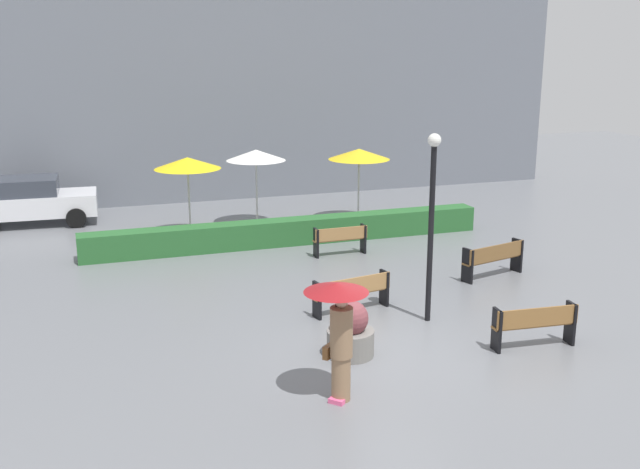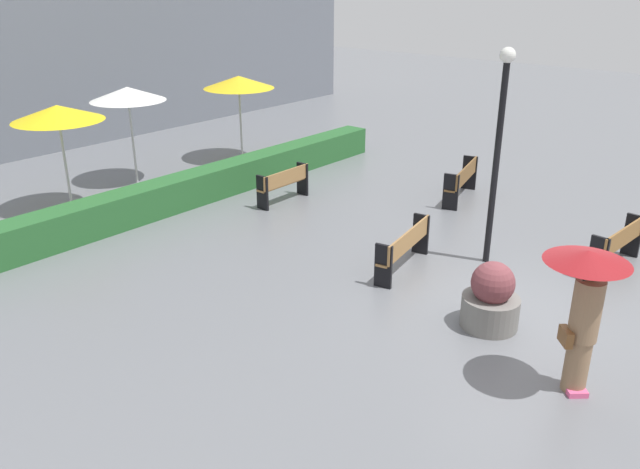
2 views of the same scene
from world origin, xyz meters
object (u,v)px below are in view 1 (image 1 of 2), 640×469
Objects in this scene: bench_far_right at (494,257)px; pedestrian_with_umbrella at (339,322)px; patio_umbrella_yellow_far at (359,154)px; parked_car at (29,200)px; lamp_post at (432,209)px; planter_pot at (350,332)px; patio_umbrella_yellow at (187,163)px; bench_near_right at (535,323)px; patio_umbrella_white at (256,155)px; bench_mid_center at (352,291)px; bench_back_row at (340,238)px.

pedestrian_with_umbrella is (-6.08, -4.99, 0.85)m from bench_far_right.
patio_umbrella_yellow_far reaches higher than parked_car.
pedestrian_with_umbrella is at bearing -137.89° from lamp_post.
parked_car is (-10.46, 3.17, -1.48)m from patio_umbrella_yellow_far.
patio_umbrella_yellow is (-1.46, 9.97, 1.84)m from planter_pot.
parked_car reaches higher than bench_near_right.
patio_umbrella_white is at bearing 120.94° from bench_far_right.
patio_umbrella_yellow_far is (3.37, -0.51, -0.05)m from patio_umbrella_white.
bench_near_right is 4.02m from bench_mid_center.
bench_near_right is at bearing -57.21° from lamp_post.
lamp_post is at bearing 42.11° from pedestrian_with_umbrella.
patio_umbrella_yellow is 6.04m from parked_car.
bench_near_right is at bearing -13.12° from planter_pot.
bench_near_right is 4.54m from pedestrian_with_umbrella.
patio_umbrella_yellow_far reaches higher than bench_mid_center.
bench_mid_center is at bearing 131.34° from bench_near_right.
bench_far_right is at bearing 36.28° from lamp_post.
patio_umbrella_yellow is at bearing -162.70° from patio_umbrella_white.
patio_umbrella_white reaches higher than planter_pot.
patio_umbrella_yellow_far is at bearing -8.61° from patio_umbrella_white.
lamp_post is 1.60× the size of patio_umbrella_white.
parked_car is at bearing 115.01° from planter_pot.
bench_back_row is 8.78m from pedestrian_with_umbrella.
bench_mid_center is 1.71× the size of planter_pot.
planter_pot is (-3.55, 0.83, -0.04)m from bench_near_right.
bench_back_row is at bearing 100.02° from bench_near_right.
patio_umbrella_white reaches higher than bench_near_right.
bench_near_right is at bearing -93.55° from patio_umbrella_yellow_far.
bench_near_right is 3.64m from planter_pot.
planter_pot is 0.44× the size of patio_umbrella_yellow_far.
planter_pot is at bearing -152.25° from lamp_post.
patio_umbrella_white reaches higher than patio_umbrella_yellow.
bench_back_row is 0.76× the size of pedestrian_with_umbrella.
bench_far_right is 0.93× the size of pedestrian_with_umbrella.
bench_back_row is 1.42× the size of planter_pot.
lamp_post is at bearing -102.40° from patio_umbrella_yellow_far.
parked_car is at bearing 144.70° from patio_umbrella_yellow.
patio_umbrella_yellow reaches higher than parked_car.
patio_umbrella_yellow reaches higher than bench_near_right.
bench_far_right is 15.20m from parked_car.
patio_umbrella_yellow reaches higher than bench_far_right.
lamp_post is 1.63× the size of patio_umbrella_yellow_far.
bench_mid_center is at bearing -107.10° from bench_back_row.
bench_mid_center is at bearing -57.46° from parked_car.
lamp_post is at bearing -36.51° from bench_mid_center.
bench_back_row is 4.58m from bench_mid_center.
parked_car is (-6.23, 13.35, 0.34)m from planter_pot.
patio_umbrella_white reaches higher than bench_far_right.
pedestrian_with_umbrella reaches higher than bench_near_right.
bench_near_right is 11.97m from patio_umbrella_white.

